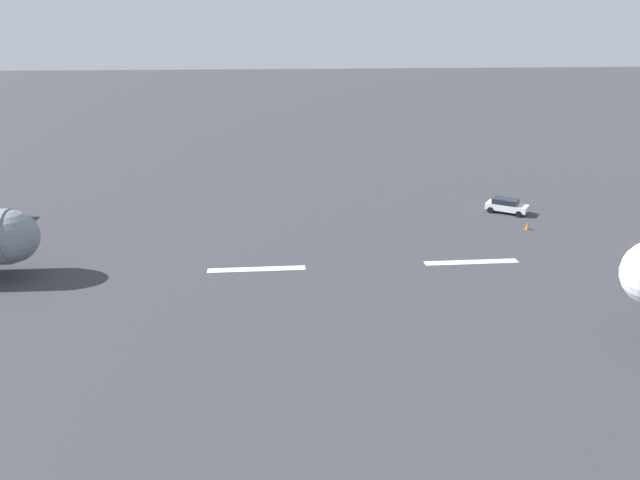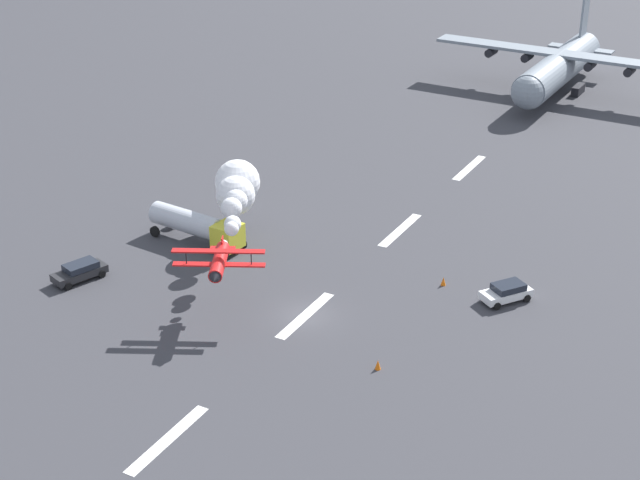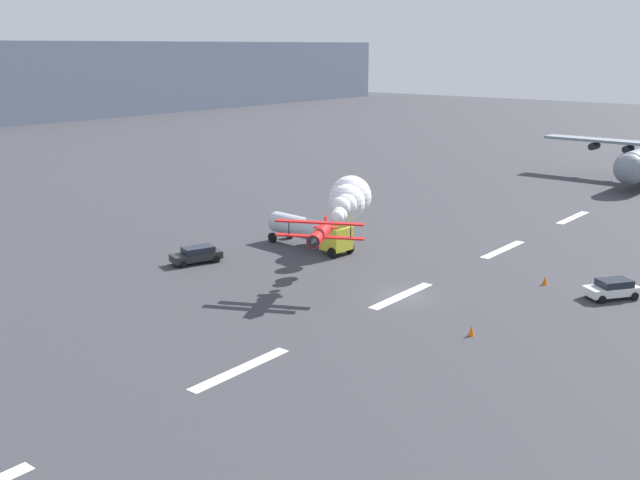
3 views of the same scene
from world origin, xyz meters
name	(u,v)px [view 3 (image 3 of 3)]	position (x,y,z in m)	size (l,w,h in m)	color
ground_plane	(402,296)	(0.00, 0.00, 0.00)	(440.00, 440.00, 0.00)	#38383D
runway_stripe_2	(241,369)	(-18.05, 0.00, 0.01)	(8.00, 0.90, 0.01)	white
runway_stripe_3	(402,296)	(0.00, 0.00, 0.01)	(8.00, 0.90, 0.01)	white
runway_stripe_4	(503,249)	(18.05, 0.00, 0.01)	(8.00, 0.90, 0.01)	white
runway_stripe_5	(573,218)	(36.10, 0.00, 0.01)	(8.00, 0.90, 0.01)	white
stunt_biplane_red	(347,202)	(8.92, 12.25, 4.64)	(19.58, 13.27, 4.19)	red
fuel_tanker_truck	(310,230)	(6.69, 15.08, 1.75)	(3.52, 9.76, 2.90)	yellow
followme_car_yellow	(612,288)	(9.93, -13.14, 0.81)	(4.46, 3.90, 1.52)	white
airport_staff_sedan	(197,254)	(-3.97, 19.66, 0.81)	(4.92, 3.18, 1.52)	#262628
traffic_cone_near	(471,331)	(-4.14, -8.35, 0.38)	(0.44, 0.44, 0.75)	orange
traffic_cone_far	(545,280)	(9.92, -7.66, 0.38)	(0.44, 0.44, 0.75)	orange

